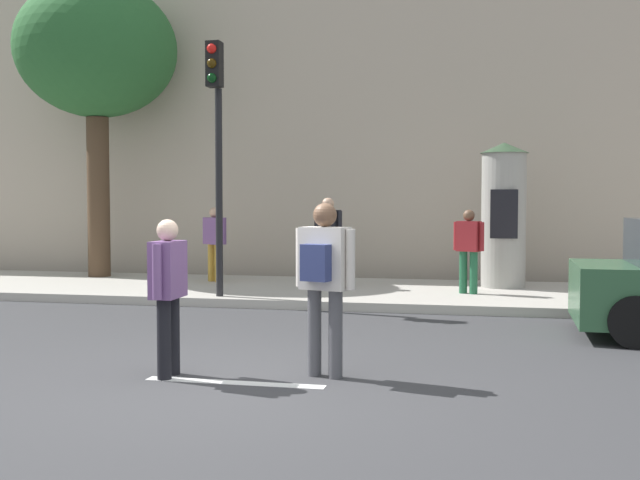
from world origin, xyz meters
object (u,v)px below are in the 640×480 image
object	(u,v)px
pedestrian_tallest	(215,238)
pedestrian_in_red_top	(328,234)
pedestrian_near_pole	(324,273)
street_tree	(96,52)
pedestrian_in_dark_shirt	(469,246)
traffic_light	(216,126)
pedestrian_with_backpack	(168,285)
poster_column	(504,214)

from	to	relation	value
pedestrian_tallest	pedestrian_in_red_top	size ratio (longest dim) A/B	0.89
pedestrian_near_pole	pedestrian_tallest	xyz separation A→B (m)	(-3.80, 7.18, -0.02)
street_tree	pedestrian_tallest	bearing A→B (deg)	-10.53
pedestrian_in_dark_shirt	pedestrian_tallest	size ratio (longest dim) A/B	0.98
pedestrian_near_pole	pedestrian_tallest	distance (m)	8.12
traffic_light	pedestrian_in_red_top	distance (m)	3.10
traffic_light	pedestrian_with_backpack	world-z (taller)	traffic_light
poster_column	pedestrian_near_pole	bearing A→B (deg)	-104.10
pedestrian_near_pole	pedestrian_in_dark_shirt	xyz separation A→B (m)	(1.26, 6.21, -0.06)
poster_column	pedestrian_in_dark_shirt	world-z (taller)	poster_column
pedestrian_with_backpack	street_tree	bearing A→B (deg)	122.48
traffic_light	pedestrian_with_backpack	xyz separation A→B (m)	(1.36, -5.14, -2.09)
traffic_light	pedestrian_near_pole	size ratio (longest dim) A/B	2.44
poster_column	pedestrian_near_pole	world-z (taller)	poster_column
pedestrian_near_pole	pedestrian_in_dark_shirt	bearing A→B (deg)	78.57
pedestrian_in_red_top	poster_column	bearing A→B (deg)	11.45
pedestrian_in_dark_shirt	poster_column	bearing A→B (deg)	63.39
pedestrian_with_backpack	pedestrian_near_pole	bearing A→B (deg)	11.66
pedestrian_in_dark_shirt	pedestrian_tallest	distance (m)	5.15
poster_column	pedestrian_tallest	distance (m)	5.69
pedestrian_with_backpack	pedestrian_tallest	bearing A→B (deg)	106.87
traffic_light	street_tree	distance (m)	5.11
street_tree	pedestrian_in_red_top	world-z (taller)	street_tree
traffic_light	pedestrian_in_red_top	bearing A→B (deg)	52.40
pedestrian_in_red_top	pedestrian_with_backpack	bearing A→B (deg)	-91.20
pedestrian_with_backpack	pedestrian_in_red_top	distance (m)	7.10
pedestrian_tallest	pedestrian_near_pole	bearing A→B (deg)	-62.10
poster_column	pedestrian_tallest	bearing A→B (deg)	-177.41
street_tree	pedestrian_near_pole	xyz separation A→B (m)	(6.63, -7.70, -3.90)
pedestrian_near_pole	pedestrian_in_dark_shirt	distance (m)	6.34
pedestrian_tallest	pedestrian_with_backpack	bearing A→B (deg)	-73.13
traffic_light	pedestrian_near_pole	world-z (taller)	traffic_light
pedestrian_in_dark_shirt	pedestrian_near_pole	bearing A→B (deg)	-101.43
street_tree	pedestrian_in_red_top	distance (m)	6.55
pedestrian_tallest	pedestrian_in_red_top	xyz separation A→B (m)	(2.42, -0.40, 0.11)
street_tree	pedestrian_with_backpack	xyz separation A→B (m)	(5.10, -8.02, -4.02)
pedestrian_with_backpack	poster_column	bearing A→B (deg)	66.34
traffic_light	pedestrian_tallest	world-z (taller)	traffic_light
pedestrian_with_backpack	pedestrian_in_red_top	xyz separation A→B (m)	(0.15, 7.09, 0.22)
poster_column	pedestrian_with_backpack	distance (m)	8.48
pedestrian_in_dark_shirt	pedestrian_in_red_top	world-z (taller)	pedestrian_in_red_top
street_tree	pedestrian_in_red_top	bearing A→B (deg)	-10.02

